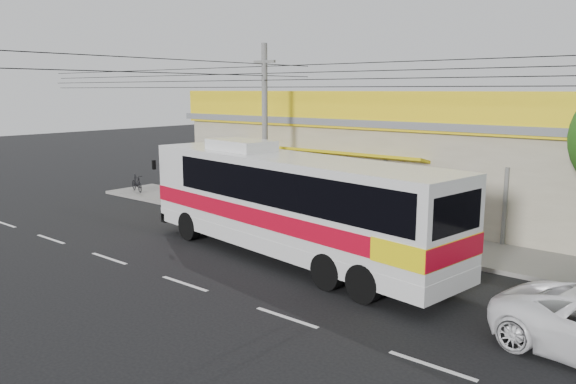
# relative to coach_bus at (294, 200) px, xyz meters

# --- Properties ---
(ground) EXTENTS (120.00, 120.00, 0.00)m
(ground) POSITION_rel_coach_bus_xyz_m (-1.03, -1.43, -2.11)
(ground) COLOR black
(ground) RESTS_ON ground
(sidewalk) EXTENTS (30.00, 3.20, 0.15)m
(sidewalk) POSITION_rel_coach_bus_xyz_m (-1.03, 4.57, -2.04)
(sidewalk) COLOR slate
(sidewalk) RESTS_ON ground
(lane_markings) EXTENTS (50.00, 0.12, 0.01)m
(lane_markings) POSITION_rel_coach_bus_xyz_m (-1.03, -3.93, -2.11)
(lane_markings) COLOR silver
(lane_markings) RESTS_ON ground
(storefront_building) EXTENTS (22.60, 9.20, 5.70)m
(storefront_building) POSITION_rel_coach_bus_xyz_m (-1.04, 10.11, 0.19)
(storefront_building) COLOR gray
(storefront_building) RESTS_ON ground
(coach_bus) EXTENTS (13.05, 4.54, 3.94)m
(coach_bus) POSITION_rel_coach_bus_xyz_m (0.00, 0.00, 0.00)
(coach_bus) COLOR silver
(coach_bus) RESTS_ON ground
(motorbike_red) EXTENTS (1.67, 0.59, 0.87)m
(motorbike_red) POSITION_rel_coach_bus_xyz_m (-8.53, 5.33, -1.52)
(motorbike_red) COLOR maroon
(motorbike_red) RESTS_ON sidewalk
(motorbike_dark) EXTENTS (1.65, 0.89, 0.95)m
(motorbike_dark) POSITION_rel_coach_bus_xyz_m (-14.53, 4.01, -1.48)
(motorbike_dark) COLOR black
(motorbike_dark) RESTS_ON sidewalk
(utility_pole) EXTENTS (34.00, 14.00, 7.69)m
(utility_pole) POSITION_rel_coach_bus_xyz_m (-4.61, 3.71, 4.23)
(utility_pole) COLOR #5C5C5A
(utility_pole) RESTS_ON ground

